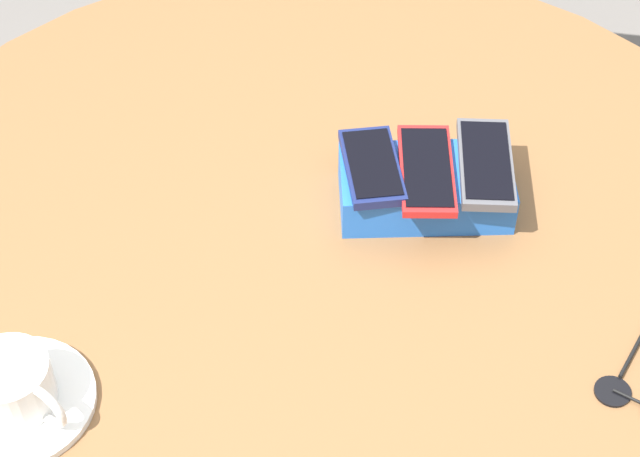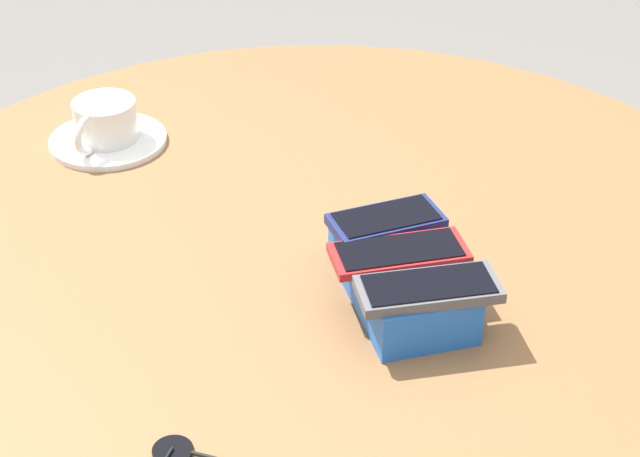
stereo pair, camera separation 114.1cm
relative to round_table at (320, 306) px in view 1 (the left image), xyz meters
The scene contains 8 objects.
round_table is the anchor object (origin of this frame).
phone_box 0.19m from the round_table, 169.32° to the right, with size 0.21×0.15×0.05m.
phone_gray 0.26m from the round_table, behind, with size 0.10×0.15×0.01m.
phone_red 0.22m from the round_table, behind, with size 0.10×0.15×0.01m.
phone_navy 0.19m from the round_table, 149.94° to the right, with size 0.07×0.13×0.01m.
saucer 0.38m from the round_table, 20.76° to the left, with size 0.15×0.15×0.01m, color white.
coffee_cup 0.39m from the round_table, 21.20° to the left, with size 0.09×0.10×0.05m.
sunglasses 0.39m from the round_table, 130.57° to the left, with size 0.09×0.12×0.01m.
Camera 1 is at (0.21, 0.77, 1.66)m, focal length 60.00 mm.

